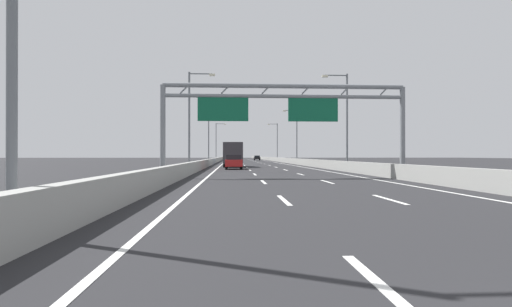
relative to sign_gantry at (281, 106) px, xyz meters
The scene contains 52 objects.
ground_plane 73.92m from the sign_gantry, 89.80° to the left, with size 260.00×260.00×0.00m, color #262628.
lane_dash_left_0 23.30m from the sign_gantry, 93.89° to the right, with size 0.16×3.00×0.01m, color white.
lane_dash_left_1 14.64m from the sign_gantry, 96.42° to the right, with size 0.16×3.00×0.01m, color white.
lane_dash_left_2 6.94m from the sign_gantry, 108.07° to the right, with size 0.16×3.00×0.01m, color white.
lane_dash_left_3 6.62m from the sign_gantry, 109.95° to the left, with size 0.16×3.00×0.01m, color white.
lane_dash_left_4 14.19m from the sign_gantry, 96.65° to the left, with size 0.16×3.00×0.01m, color white.
lane_dash_left_5 22.83m from the sign_gantry, 93.97° to the left, with size 0.16×3.00×0.01m, color white.
lane_dash_left_6 31.67m from the sign_gantry, 92.83° to the left, with size 0.16×3.00×0.01m, color white.
lane_dash_left_7 40.58m from the sign_gantry, 92.20° to the left, with size 0.16×3.00×0.01m, color white.
lane_dash_left_8 49.52m from the sign_gantry, 91.80° to the left, with size 0.16×3.00×0.01m, color white.
lane_dash_left_9 58.48m from the sign_gantry, 91.52° to the left, with size 0.16×3.00×0.01m, color white.
lane_dash_left_10 67.45m from the sign_gantry, 91.32° to the left, with size 0.16×3.00×0.01m, color white.
lane_dash_left_11 76.43m from the sign_gantry, 91.16° to the left, with size 0.16×3.00×0.01m, color white.
lane_dash_left_12 85.41m from the sign_gantry, 91.04° to the left, with size 0.16×3.00×0.01m, color white.
lane_dash_left_13 94.40m from the sign_gantry, 90.94° to the left, with size 0.16×3.00×0.01m, color white.
lane_dash_left_14 103.38m from the sign_gantry, 90.86° to the left, with size 0.16×3.00×0.01m, color white.
lane_dash_left_15 112.37m from the sign_gantry, 90.79° to the left, with size 0.16×3.00×0.01m, color white.
lane_dash_left_16 121.37m from the sign_gantry, 90.73° to the left, with size 0.16×3.00×0.01m, color white.
lane_dash_left_17 130.36m from the sign_gantry, 90.68° to the left, with size 0.16×3.00×0.01m, color white.
lane_dash_right_1 14.71m from the sign_gantry, 81.50° to the right, with size 0.16×3.00×0.01m, color white.
lane_dash_right_2 7.07m from the sign_gantry, 66.57° to the right, with size 0.16×3.00×0.01m, color white.
lane_dash_right_3 6.75m from the sign_gantry, 64.27° to the left, with size 0.16×3.00×0.01m, color white.
lane_dash_right_4 14.26m from the sign_gantry, 81.20° to the left, with size 0.16×3.00×0.01m, color white.
lane_dash_right_5 22.87m from the sign_gantry, 84.73° to the left, with size 0.16×3.00×0.01m, color white.
lane_dash_right_6 31.70m from the sign_gantry, 86.24° to the left, with size 0.16×3.00×0.01m, color white.
lane_dash_right_7 40.60m from the sign_gantry, 87.08° to the left, with size 0.16×3.00×0.01m, color white.
lane_dash_right_8 49.54m from the sign_gantry, 87.61° to the left, with size 0.16×3.00×0.01m, color white.
lane_dash_right_9 58.50m from the sign_gantry, 87.98° to the left, with size 0.16×3.00×0.01m, color white.
lane_dash_right_10 67.46m from the sign_gantry, 88.25° to the left, with size 0.16×3.00×0.01m, color white.
lane_dash_right_11 76.44m from the sign_gantry, 88.46° to the left, with size 0.16×3.00×0.01m, color white.
lane_dash_right_12 85.42m from the sign_gantry, 88.62° to the left, with size 0.16×3.00×0.01m, color white.
lane_dash_right_13 94.41m from the sign_gantry, 88.75° to the left, with size 0.16×3.00×0.01m, color white.
lane_dash_right_14 103.39m from the sign_gantry, 88.86° to the left, with size 0.16×3.00×0.01m, color white.
lane_dash_right_15 112.38m from the sign_gantry, 88.95° to the left, with size 0.16×3.00×0.01m, color white.
lane_dash_right_16 121.37m from the sign_gantry, 89.03° to the left, with size 0.16×3.00×0.01m, color white.
lane_dash_right_17 130.37m from the sign_gantry, 89.10° to the left, with size 0.16×3.00×0.01m, color white.
edge_line_left 62.15m from the sign_gantry, 94.63° to the left, with size 0.16×176.00×0.01m, color white.
edge_line_right 62.19m from the sign_gantry, 84.91° to the left, with size 0.16×176.00×0.01m, color white.
barrier_left 84.14m from the sign_gantry, 94.54° to the left, with size 0.45×220.00×0.95m.
barrier_right 84.18m from the sign_gantry, 85.12° to the left, with size 0.45×220.00×0.95m.
sign_gantry is the anchor object (origin of this frame).
streetlamp_left_mid 13.90m from the sign_gantry, 121.29° to the left, with size 2.58×0.28×9.50m.
streetlamp_right_mid 14.17m from the sign_gantry, 56.96° to the left, with size 2.58×0.28×9.50m.
streetlamp_left_far 43.61m from the sign_gantry, 99.52° to the left, with size 2.58×0.28×9.50m.
streetlamp_right_far 43.70m from the sign_gantry, 79.83° to the left, with size 2.58×0.28×9.50m.
streetlamp_left_distant 74.51m from the sign_gantry, 95.55° to the left, with size 2.58×0.28×9.50m.
streetlamp_right_distant 74.56m from the sign_gantry, 84.06° to the left, with size 2.58×0.28×9.50m.
blue_car 42.32m from the sign_gantry, 94.49° to the left, with size 1.87×4.32×1.46m.
black_car 88.67m from the sign_gantry, 87.62° to the left, with size 1.73×4.21×1.38m.
orange_car 94.04m from the sign_gantry, 92.11° to the left, with size 1.70×4.13×1.48m.
red_car 16.78m from the sign_gantry, 101.18° to the left, with size 1.79×4.15×1.53m.
box_truck 25.06m from the sign_gantry, 97.49° to the left, with size 2.40×7.93×3.07m.
Camera 1 is at (-3.51, -0.94, 1.52)m, focal length 28.34 mm.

